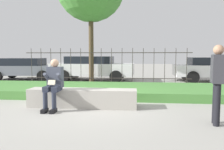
# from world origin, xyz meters

# --- Properties ---
(ground_plane) EXTENTS (60.00, 60.00, 0.00)m
(ground_plane) POSITION_xyz_m (0.00, 0.00, 0.00)
(ground_plane) COLOR #9E9B93
(stone_bench) EXTENTS (2.89, 0.52, 0.49)m
(stone_bench) POSITION_xyz_m (-0.12, 0.00, 0.22)
(stone_bench) COLOR #ADA89E
(stone_bench) RESTS_ON ground_plane
(person_seated_reader) EXTENTS (0.42, 0.73, 1.29)m
(person_seated_reader) POSITION_xyz_m (-0.79, -0.30, 0.71)
(person_seated_reader) COLOR black
(person_seated_reader) RESTS_ON ground_plane
(grass_berm) EXTENTS (9.62, 2.74, 0.27)m
(grass_berm) POSITION_xyz_m (0.00, 2.07, 0.14)
(grass_berm) COLOR #4C893D
(grass_berm) RESTS_ON ground_plane
(iron_fence) EXTENTS (7.62, 0.03, 1.71)m
(iron_fence) POSITION_xyz_m (0.00, 4.24, 0.89)
(iron_fence) COLOR #332D28
(iron_fence) RESTS_ON ground_plane
(car_parked_left) EXTENTS (4.11, 2.14, 1.22)m
(car_parked_left) POSITION_xyz_m (-4.90, 6.20, 0.66)
(car_parked_left) COLOR slate
(car_parked_left) RESTS_ON ground_plane
(car_parked_center) EXTENTS (4.49, 2.15, 1.33)m
(car_parked_center) POSITION_xyz_m (-1.00, 6.14, 0.72)
(car_parked_center) COLOR silver
(car_parked_center) RESTS_ON ground_plane
(car_parked_right) EXTENTS (4.10, 1.90, 1.27)m
(car_parked_right) POSITION_xyz_m (5.41, 6.22, 0.69)
(car_parked_right) COLOR silver
(car_parked_right) RESTS_ON ground_plane
(person_passerby) EXTENTS (0.28, 0.40, 1.59)m
(person_passerby) POSITION_xyz_m (2.89, -1.20, 0.94)
(person_passerby) COLOR black
(person_passerby) RESTS_ON ground_plane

